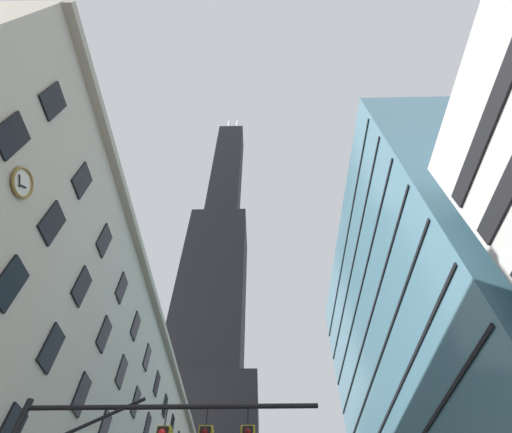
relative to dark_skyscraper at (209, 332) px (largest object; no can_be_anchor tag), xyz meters
The scene contains 2 objects.
dark_skyscraper is the anchor object (origin of this frame).
glass_office_midrise 69.42m from the dark_skyscraper, 56.09° to the right, with size 16.02×37.69×40.45m.
Camera 1 is at (0.04, -8.94, 1.65)m, focal length 25.57 mm.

